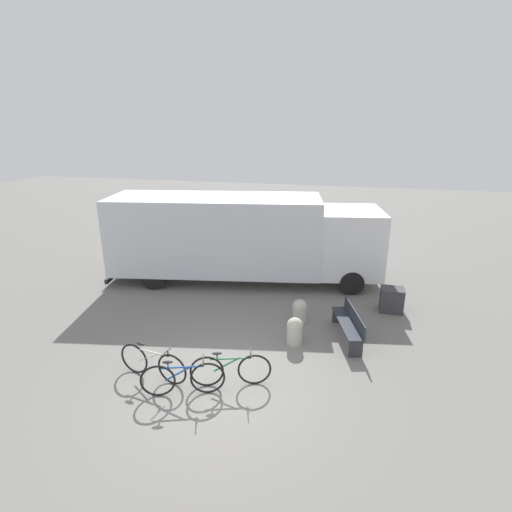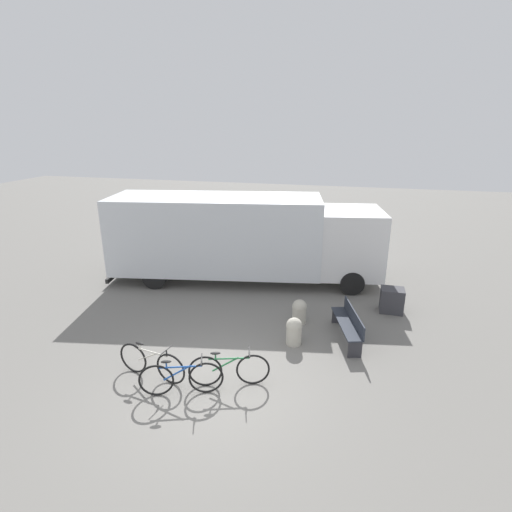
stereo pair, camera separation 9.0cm
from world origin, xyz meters
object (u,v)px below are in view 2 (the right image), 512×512
park_bench (349,323)px  bollard_near_bench (294,330)px  delivery_truck (241,235)px  utility_box (392,300)px  bollard_far_bench (299,311)px  bicycle_far (229,369)px  bicycle_near (151,362)px  bicycle_middle (181,378)px

park_bench → bollard_near_bench: 1.49m
delivery_truck → utility_box: delivery_truck is taller
utility_box → bollard_far_bench: bearing=-152.2°
bicycle_far → utility_box: bearing=34.0°
delivery_truck → bollard_far_bench: 4.02m
bollard_near_bench → utility_box: size_ratio=0.98×
bollard_near_bench → utility_box: (2.59, 2.56, -0.01)m
bollard_near_bench → bollard_far_bench: (-0.03, 1.18, -0.01)m
delivery_truck → bollard_far_bench: size_ratio=13.79×
bicycle_far → bollard_near_bench: bicycle_far is taller
park_bench → bollard_near_bench: bearing=97.6°
bicycle_far → bollard_far_bench: size_ratio=2.41×
park_bench → bicycle_far: 3.63m
bicycle_near → delivery_truck: bearing=97.4°
bicycle_middle → bollard_near_bench: 3.27m
bollard_far_bench → utility_box: 2.96m
bicycle_near → utility_box: (5.47, 4.78, -0.02)m
bicycle_far → utility_box: bicycle_far is taller
bollard_near_bench → utility_box: 3.65m
park_bench → bicycle_near: size_ratio=1.10×
delivery_truck → bicycle_far: bearing=-86.3°
delivery_truck → bollard_far_bench: bearing=-58.1°
bicycle_near → park_bench: bearing=43.9°
bicycle_near → bicycle_far: bearing=15.6°
bicycle_far → bollard_far_bench: bicycle_far is taller
bicycle_near → utility_box: 7.26m
bicycle_near → bollard_near_bench: 3.63m
bicycle_far → utility_box: (3.70, 4.62, -0.02)m
bollard_far_bench → bicycle_far: bearing=-108.5°
delivery_truck → park_bench: delivery_truck is taller
delivery_truck → bicycle_middle: delivery_truck is taller
bicycle_far → bollard_near_bench: (1.11, 2.05, -0.01)m
delivery_truck → utility_box: bearing=-25.6°
bicycle_near → bicycle_far: (1.77, 0.16, 0.00)m
bollard_far_bench → utility_box: size_ratio=0.95×
bicycle_near → utility_box: size_ratio=2.34×
bicycle_far → bollard_far_bench: bearing=54.2°
delivery_truck → park_bench: (3.92, -3.45, -1.20)m
bicycle_near → bicycle_middle: bearing=-12.7°
bicycle_near → bicycle_far: 1.77m
park_bench → bicycle_middle: bearing=117.7°
bicycle_far → utility_box: size_ratio=2.28×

